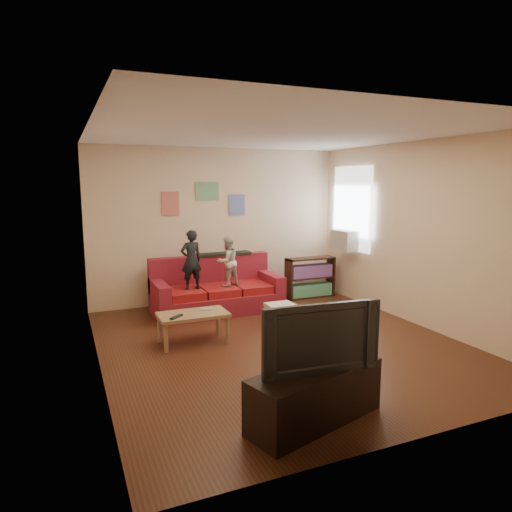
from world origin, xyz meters
name	(u,v)px	position (x,y,z in m)	size (l,w,h in m)	color
room_shell	(281,242)	(0.00, 0.00, 1.35)	(4.52, 5.02, 2.72)	#4C2616
sofa	(216,292)	(-0.28, 1.84, 0.31)	(2.07, 0.95, 0.91)	maroon
child_a	(191,260)	(-0.73, 1.67, 0.91)	(0.34, 0.22, 0.94)	black
child_b	(227,261)	(-0.13, 1.67, 0.84)	(0.39, 0.31, 0.81)	beige
coffee_table	(193,317)	(-1.04, 0.47, 0.35)	(0.90, 0.50, 0.41)	#A17B55
remote	(176,317)	(-1.29, 0.35, 0.42)	(0.22, 0.05, 0.02)	black
game_controller	(207,309)	(-0.84, 0.52, 0.42)	(0.15, 0.04, 0.03)	silver
bookshelf	(310,279)	(1.60, 2.01, 0.33)	(0.92, 0.28, 0.74)	black
window	(352,209)	(2.22, 1.65, 1.64)	(0.04, 1.08, 1.48)	white
ac_unit	(345,240)	(2.10, 1.65, 1.08)	(0.28, 0.55, 0.35)	#B7B2A3
artwork_left	(170,204)	(-0.85, 2.48, 1.75)	(0.30, 0.01, 0.40)	#D87266
artwork_center	(207,191)	(-0.20, 2.48, 1.95)	(0.42, 0.01, 0.32)	#72B27F
artwork_right	(237,205)	(0.35, 2.48, 1.70)	(0.30, 0.01, 0.38)	#727FCC
file_box	(280,313)	(0.41, 0.83, 0.15)	(0.42, 0.32, 0.29)	silver
tv_stand	(315,395)	(-0.59, -1.91, 0.24)	(1.31, 0.44, 0.49)	black
television	(317,335)	(-0.59, -1.91, 0.80)	(1.07, 0.14, 0.61)	black
tissue	(290,325)	(0.39, 0.48, 0.05)	(0.10, 0.10, 0.10)	white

